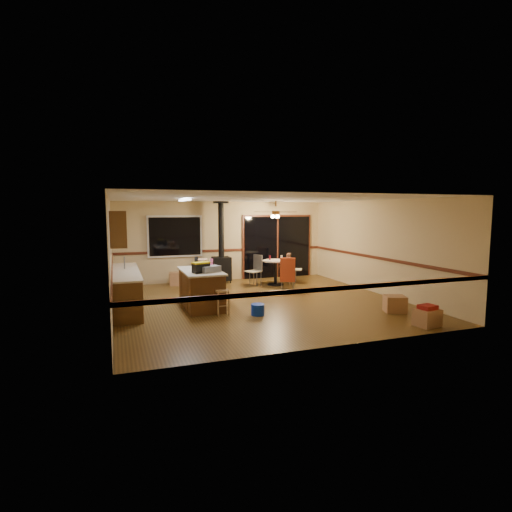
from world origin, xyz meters
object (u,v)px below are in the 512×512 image
chair_near (288,270)px  blue_bucket (258,310)px  kitchen_island (201,289)px  toolbox_black (201,268)px  dining_table (276,268)px  chair_right (290,265)px  chair_left (256,267)px  box_corner_a (427,318)px  box_under_window (178,279)px  wood_stove (221,260)px  box_corner_b (395,304)px  bar_stool (222,302)px  toolbox_grey (210,269)px

chair_near → blue_bucket: bearing=-127.0°
kitchen_island → chair_near: size_ratio=2.40×
toolbox_black → dining_table: bearing=40.8°
chair_near → chair_right: size_ratio=1.00×
toolbox_black → chair_left: size_ratio=0.73×
toolbox_black → blue_bucket: bearing=-34.3°
dining_table → box_corner_a: bearing=-77.2°
blue_bucket → chair_near: 2.98m
toolbox_black → chair_near: bearing=29.0°
chair_right → box_under_window: (-3.42, 0.87, -0.40)m
toolbox_black → box_corner_a: 4.91m
chair_left → box_under_window: (-2.28, 0.87, -0.39)m
chair_right → chair_left: bearing=-179.7°
blue_bucket → chair_near: size_ratio=0.43×
kitchen_island → toolbox_black: 0.67m
blue_bucket → box_corner_a: box_corner_a is taller
wood_stove → chair_left: wood_stove is taller
box_corner_a → box_corner_b: (0.14, 1.15, 0.01)m
kitchen_island → wood_stove: 3.33m
wood_stove → chair_right: size_ratio=3.60×
wood_stove → toolbox_black: (-1.37, -3.42, 0.28)m
chair_right → box_under_window: size_ratio=1.41×
box_under_window → box_corner_b: bearing=-50.2°
dining_table → chair_right: bearing=14.8°
kitchen_island → chair_right: chair_right is taller
kitchen_island → blue_bucket: 1.57m
bar_stool → toolbox_black: bearing=129.4°
toolbox_black → chair_near: (2.88, 1.60, -0.41)m
bar_stool → blue_bucket: bar_stool is taller
blue_bucket → dining_table: (1.75, 3.22, 0.40)m
toolbox_black → chair_left: bearing=49.1°
wood_stove → box_corner_b: bearing=-60.7°
toolbox_black → box_corner_a: bearing=-33.8°
toolbox_black → kitchen_island: bearing=79.0°
dining_table → box_under_window: dining_table is taller
bar_stool → chair_right: size_ratio=0.81×
chair_near → wood_stove: bearing=129.5°
chair_right → box_under_window: 3.56m
kitchen_island → chair_near: chair_near is taller
chair_left → bar_stool: bearing=-121.6°
wood_stove → chair_near: wood_stove is taller
bar_stool → box_corner_a: size_ratio=1.25×
kitchen_island → bar_stool: (0.30, -0.82, -0.17)m
toolbox_grey → chair_right: (3.18, 2.60, -0.37)m
kitchen_island → chair_near: (2.80, 1.22, 0.14)m
chair_left → box_corner_a: bearing=-71.5°
toolbox_grey → dining_table: bearing=43.0°
wood_stove → chair_near: size_ratio=3.60×
blue_bucket → box_corner_a: size_ratio=0.66×
wood_stove → toolbox_black: size_ratio=6.65×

